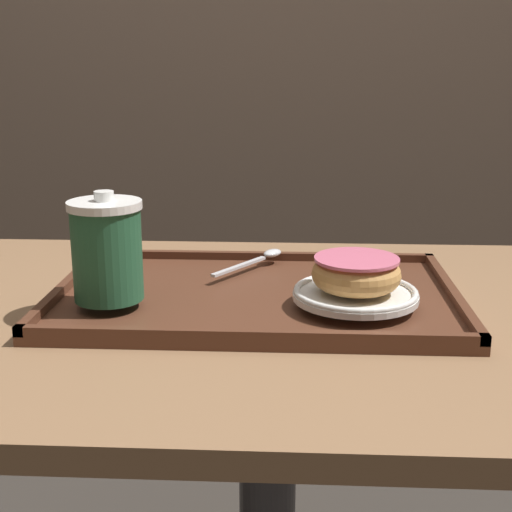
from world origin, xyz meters
The scene contains 7 objects.
wall_behind centered at (0.00, 1.10, 1.20)m, with size 8.00×0.05×2.40m.
cafe_table centered at (0.00, 0.00, 0.60)m, with size 1.08×0.71×0.76m.
serving_tray centered at (-0.02, 0.03, 0.77)m, with size 0.54×0.35×0.02m.
coffee_cup_front centered at (-0.20, -0.04, 0.85)m, with size 0.09×0.09×0.14m.
plate_with_chocolate_donut centered at (0.11, -0.02, 0.79)m, with size 0.16×0.16×0.01m.
donut_chocolate_glazed centered at (0.11, -0.02, 0.82)m, with size 0.11×0.11×0.04m.
spoon centered at (-0.02, 0.15, 0.79)m, with size 0.10×0.14×0.01m.
Camera 1 is at (0.03, -0.89, 1.07)m, focal length 50.00 mm.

